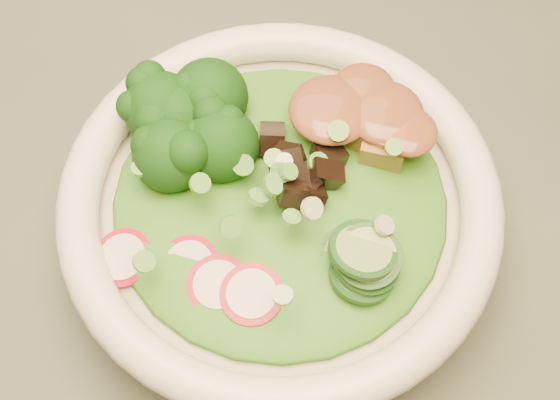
# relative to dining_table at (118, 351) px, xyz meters

# --- Properties ---
(dining_table) EXTENTS (1.20, 0.80, 0.75)m
(dining_table) POSITION_rel_dining_table_xyz_m (0.00, 0.00, 0.00)
(dining_table) COLOR black
(dining_table) RESTS_ON ground
(salad_bowl) EXTENTS (0.27, 0.27, 0.07)m
(salad_bowl) POSITION_rel_dining_table_xyz_m (0.11, 0.07, 0.15)
(salad_bowl) COLOR white
(salad_bowl) RESTS_ON dining_table
(lettuce_bed) EXTENTS (0.20, 0.20, 0.02)m
(lettuce_bed) POSITION_rel_dining_table_xyz_m (0.11, 0.07, 0.17)
(lettuce_bed) COLOR #2B6815
(lettuce_bed) RESTS_ON salad_bowl
(broccoli_florets) EXTENTS (0.09, 0.09, 0.04)m
(broccoli_florets) POSITION_rel_dining_table_xyz_m (0.06, 0.10, 0.19)
(broccoli_florets) COLOR black
(broccoli_florets) RESTS_ON salad_bowl
(radish_slices) EXTENTS (0.11, 0.06, 0.02)m
(radish_slices) POSITION_rel_dining_table_xyz_m (0.08, 0.01, 0.18)
(radish_slices) COLOR #A60C1F
(radish_slices) RESTS_ON salad_bowl
(cucumber_slices) EXTENTS (0.08, 0.08, 0.04)m
(cucumber_slices) POSITION_rel_dining_table_xyz_m (0.17, 0.04, 0.19)
(cucumber_slices) COLOR #76A25A
(cucumber_slices) RESTS_ON salad_bowl
(mushroom_heap) EXTENTS (0.08, 0.08, 0.04)m
(mushroom_heap) POSITION_rel_dining_table_xyz_m (0.12, 0.08, 0.19)
(mushroom_heap) COLOR black
(mushroom_heap) RESTS_ON salad_bowl
(tofu_cubes) EXTENTS (0.10, 0.08, 0.04)m
(tofu_cubes) POSITION_rel_dining_table_xyz_m (0.14, 0.12, 0.19)
(tofu_cubes) COLOR olive
(tofu_cubes) RESTS_ON salad_bowl
(peanut_sauce) EXTENTS (0.07, 0.06, 0.02)m
(peanut_sauce) POSITION_rel_dining_table_xyz_m (0.14, 0.12, 0.20)
(peanut_sauce) COLOR brown
(peanut_sauce) RESTS_ON tofu_cubes
(scallion_garnish) EXTENTS (0.19, 0.19, 0.02)m
(scallion_garnish) POSITION_rel_dining_table_xyz_m (0.11, 0.07, 0.20)
(scallion_garnish) COLOR #529D37
(scallion_garnish) RESTS_ON salad_bowl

